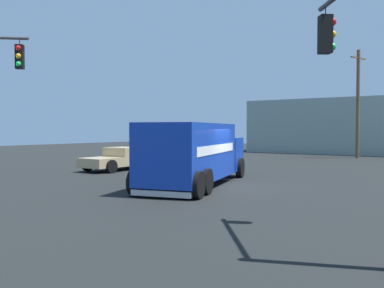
{
  "coord_description": "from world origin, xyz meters",
  "views": [
    {
      "loc": [
        9.03,
        -15.78,
        2.48
      ],
      "look_at": [
        -1.78,
        0.04,
        1.81
      ],
      "focal_mm": 38.55,
      "sensor_mm": 36.0,
      "label": 1
    }
  ],
  "objects_px": {
    "delivery_truck": "(195,153)",
    "pickup_tan": "(121,158)",
    "utility_pole": "(358,102)",
    "traffic_light_primary": "(366,63)"
  },
  "relations": [
    {
      "from": "delivery_truck",
      "to": "pickup_tan",
      "type": "xyz_separation_m",
      "value": [
        -7.76,
        3.31,
        -0.72
      ]
    },
    {
      "from": "delivery_truck",
      "to": "utility_pole",
      "type": "xyz_separation_m",
      "value": [
        1.83,
        22.71,
        3.39
      ]
    },
    {
      "from": "delivery_truck",
      "to": "pickup_tan",
      "type": "bearing_deg",
      "value": 156.93
    },
    {
      "from": "pickup_tan",
      "to": "utility_pole",
      "type": "distance_m",
      "value": 22.03
    },
    {
      "from": "delivery_truck",
      "to": "utility_pole",
      "type": "distance_m",
      "value": 23.03
    },
    {
      "from": "pickup_tan",
      "to": "traffic_light_primary",
      "type": "bearing_deg",
      "value": -30.89
    },
    {
      "from": "traffic_light_primary",
      "to": "pickup_tan",
      "type": "xyz_separation_m",
      "value": [
        -16.14,
        9.65,
        -3.09
      ]
    },
    {
      "from": "traffic_light_primary",
      "to": "utility_pole",
      "type": "relative_size",
      "value": 0.62
    },
    {
      "from": "delivery_truck",
      "to": "utility_pole",
      "type": "relative_size",
      "value": 0.95
    },
    {
      "from": "delivery_truck",
      "to": "pickup_tan",
      "type": "height_order",
      "value": "delivery_truck"
    }
  ]
}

